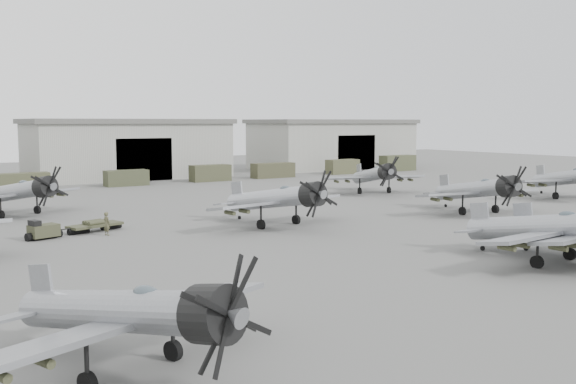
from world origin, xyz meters
The scene contains 18 objects.
ground centered at (0.00, 0.00, 0.00)m, with size 220.00×220.00×0.00m, color #585956.
hangar_center centered at (0.00, 61.96, 4.37)m, with size 29.00×14.80×8.70m.
hangar_right centered at (38.00, 61.96, 4.37)m, with size 29.00×14.80×8.70m.
support_truck_2 centered at (-17.21, 50.00, 1.11)m, with size 6.21×2.20×2.22m, color #3F412A.
support_truck_3 centered at (-4.42, 50.00, 1.02)m, with size 5.49×2.20×2.04m, color #3A3E28.
support_truck_4 centered at (7.65, 50.00, 1.14)m, with size 5.63×2.20×2.28m, color #3D3F29.
support_truck_5 centered at (17.98, 50.00, 1.10)m, with size 6.57×2.20×2.19m, color #3C3C27.
support_truck_6 centered at (31.04, 50.00, 1.14)m, with size 5.36×2.20×2.29m, color #46472E.
support_truck_7 centered at (42.86, 50.00, 1.32)m, with size 6.55×2.20×2.64m, color #3F432C.
aircraft_near_0 centered at (-25.15, -11.47, 2.12)m, with size 11.58×10.44×4.67m.
aircraft_near_1 centered at (1.21, -8.71, 2.16)m, with size 11.91×10.72×4.75m.
aircraft_mid_1 centered at (-5.13, 11.43, 2.25)m, with size 12.44×11.19×4.94m.
aircraft_mid_2 centered at (13.72, 7.53, 2.21)m, with size 12.22×11.00×4.85m.
aircraft_mid_3 centered at (31.19, 9.92, 2.30)m, with size 12.55×11.32×5.05m.
aircraft_far_0 centered at (-21.29, 28.70, 2.17)m, with size 11.66×10.57×4.78m.
aircraft_far_1 centered at (16.69, 25.42, 2.18)m, with size 11.94×10.76×4.80m.
tug_trailer centered at (-20.57, 16.42, 0.54)m, with size 7.26×3.31×1.44m.
ground_crew centered at (-17.87, 14.99, 0.86)m, with size 0.63×0.41×1.73m, color #4B4A31.
Camera 1 is at (-31.93, -31.02, 8.25)m, focal length 40.00 mm.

